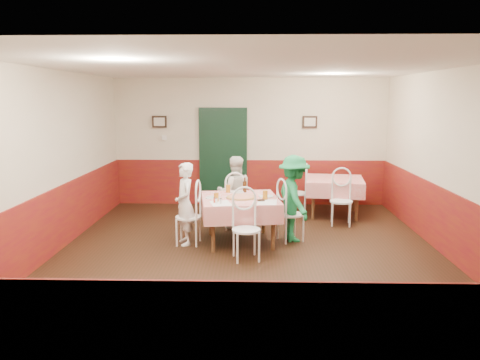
{
  "coord_description": "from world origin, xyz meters",
  "views": [
    {
      "loc": [
        0.05,
        -6.84,
        2.37
      ],
      "look_at": [
        -0.15,
        0.64,
        1.05
      ],
      "focal_mm": 35.0,
      "sensor_mm": 36.0,
      "label": 1
    }
  ],
  "objects_px": {
    "glass_a": "(216,197)",
    "diner_left": "(185,204)",
    "main_table": "(240,220)",
    "glass_c": "(228,189)",
    "pizza": "(241,197)",
    "chair_right": "(291,214)",
    "wallet": "(261,200)",
    "chair_far": "(235,204)",
    "chair_near": "(246,230)",
    "beer_bottle": "(245,186)",
    "diner_right": "(294,198)",
    "chair_left": "(188,217)",
    "chair_second_a": "(297,193)",
    "diner_far": "(235,192)",
    "second_table": "(334,197)",
    "chair_second_b": "(341,201)",
    "glass_b": "(265,195)"
  },
  "relations": [
    {
      "from": "glass_a",
      "to": "diner_left",
      "type": "xyz_separation_m",
      "value": [
        -0.53,
        0.19,
        -0.15
      ]
    },
    {
      "from": "main_table",
      "to": "glass_c",
      "type": "height_order",
      "value": "glass_c"
    },
    {
      "from": "pizza",
      "to": "glass_c",
      "type": "distance_m",
      "value": 0.5
    },
    {
      "from": "chair_right",
      "to": "wallet",
      "type": "height_order",
      "value": "chair_right"
    },
    {
      "from": "diner_left",
      "to": "pizza",
      "type": "bearing_deg",
      "value": 75.68
    },
    {
      "from": "chair_far",
      "to": "glass_c",
      "type": "height_order",
      "value": "chair_far"
    },
    {
      "from": "main_table",
      "to": "glass_a",
      "type": "relative_size",
      "value": 9.06
    },
    {
      "from": "chair_near",
      "to": "beer_bottle",
      "type": "xyz_separation_m",
      "value": [
        -0.05,
        1.28,
        0.43
      ]
    },
    {
      "from": "diner_right",
      "to": "wallet",
      "type": "bearing_deg",
      "value": 108.68
    },
    {
      "from": "chair_left",
      "to": "glass_c",
      "type": "bearing_deg",
      "value": 133.91
    },
    {
      "from": "chair_second_a",
      "to": "diner_right",
      "type": "height_order",
      "value": "diner_right"
    },
    {
      "from": "wallet",
      "to": "diner_right",
      "type": "height_order",
      "value": "diner_right"
    },
    {
      "from": "wallet",
      "to": "main_table",
      "type": "bearing_deg",
      "value": 135.2
    },
    {
      "from": "chair_far",
      "to": "main_table",
      "type": "bearing_deg",
      "value": 93.97
    },
    {
      "from": "glass_a",
      "to": "diner_right",
      "type": "height_order",
      "value": "diner_right"
    },
    {
      "from": "main_table",
      "to": "pizza",
      "type": "xyz_separation_m",
      "value": [
        0.02,
        -0.04,
        0.4
      ]
    },
    {
      "from": "diner_far",
      "to": "diner_right",
      "type": "xyz_separation_m",
      "value": [
        1.01,
        -0.77,
        0.06
      ]
    },
    {
      "from": "second_table",
      "to": "glass_a",
      "type": "xyz_separation_m",
      "value": [
        -2.24,
        -2.19,
        0.45
      ]
    },
    {
      "from": "pizza",
      "to": "glass_a",
      "type": "xyz_separation_m",
      "value": [
        -0.38,
        -0.27,
        0.05
      ]
    },
    {
      "from": "chair_second_b",
      "to": "wallet",
      "type": "relative_size",
      "value": 8.18
    },
    {
      "from": "pizza",
      "to": "glass_c",
      "type": "bearing_deg",
      "value": 118.17
    },
    {
      "from": "chair_second_a",
      "to": "diner_far",
      "type": "bearing_deg",
      "value": -43.47
    },
    {
      "from": "chair_second_a",
      "to": "pizza",
      "type": "xyz_separation_m",
      "value": [
        -1.11,
        -1.92,
        0.33
      ]
    },
    {
      "from": "main_table",
      "to": "chair_second_a",
      "type": "bearing_deg",
      "value": 59.15
    },
    {
      "from": "chair_near",
      "to": "chair_second_a",
      "type": "height_order",
      "value": "same"
    },
    {
      "from": "glass_c",
      "to": "chair_far",
      "type": "bearing_deg",
      "value": 77.42
    },
    {
      "from": "chair_left",
      "to": "diner_far",
      "type": "bearing_deg",
      "value": 149.24
    },
    {
      "from": "second_table",
      "to": "diner_right",
      "type": "distance_m",
      "value": 2.04
    },
    {
      "from": "second_table",
      "to": "chair_second_b",
      "type": "height_order",
      "value": "chair_second_b"
    },
    {
      "from": "second_table",
      "to": "diner_far",
      "type": "distance_m",
      "value": 2.25
    },
    {
      "from": "chair_near",
      "to": "glass_b",
      "type": "bearing_deg",
      "value": 55.36
    },
    {
      "from": "glass_c",
      "to": "diner_left",
      "type": "distance_m",
      "value": 0.86
    },
    {
      "from": "chair_far",
      "to": "wallet",
      "type": "bearing_deg",
      "value": 108.69
    },
    {
      "from": "chair_second_b",
      "to": "glass_a",
      "type": "distance_m",
      "value": 2.69
    },
    {
      "from": "chair_right",
      "to": "chair_second_a",
      "type": "xyz_separation_m",
      "value": [
        0.28,
        1.77,
        0.0
      ]
    },
    {
      "from": "main_table",
      "to": "glass_a",
      "type": "xyz_separation_m",
      "value": [
        -0.37,
        -0.31,
        0.45
      ]
    },
    {
      "from": "chair_near",
      "to": "chair_left",
      "type": "bearing_deg",
      "value": 131.16
    },
    {
      "from": "chair_second_a",
      "to": "chair_second_b",
      "type": "distance_m",
      "value": 1.06
    },
    {
      "from": "chair_left",
      "to": "glass_c",
      "type": "relative_size",
      "value": 6.65
    },
    {
      "from": "chair_left",
      "to": "glass_c",
      "type": "height_order",
      "value": "chair_left"
    },
    {
      "from": "beer_bottle",
      "to": "diner_left",
      "type": "bearing_deg",
      "value": -149.84
    },
    {
      "from": "diner_right",
      "to": "chair_near",
      "type": "bearing_deg",
      "value": 125.41
    },
    {
      "from": "glass_b",
      "to": "diner_far",
      "type": "xyz_separation_m",
      "value": [
        -0.53,
        1.05,
        -0.17
      ]
    },
    {
      "from": "chair_second_b",
      "to": "glass_c",
      "type": "bearing_deg",
      "value": -152.49
    },
    {
      "from": "chair_second_b",
      "to": "pizza",
      "type": "distance_m",
      "value": 2.22
    },
    {
      "from": "glass_b",
      "to": "beer_bottle",
      "type": "height_order",
      "value": "beer_bottle"
    },
    {
      "from": "main_table",
      "to": "wallet",
      "type": "height_order",
      "value": "wallet"
    },
    {
      "from": "second_table",
      "to": "chair_left",
      "type": "height_order",
      "value": "chair_left"
    },
    {
      "from": "chair_near",
      "to": "second_table",
      "type": "bearing_deg",
      "value": 45.52
    },
    {
      "from": "main_table",
      "to": "chair_near",
      "type": "xyz_separation_m",
      "value": [
        0.12,
        -0.84,
        0.08
      ]
    }
  ]
}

